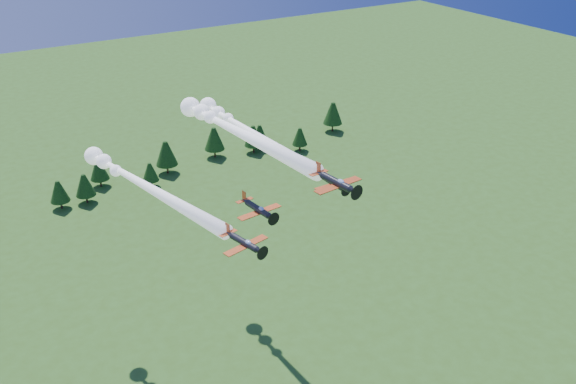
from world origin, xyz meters
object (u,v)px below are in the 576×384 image
plane_right (247,130)px  plane_slot (258,209)px  plane_lead (234,130)px  plane_left (141,183)px

plane_right → plane_slot: size_ratio=5.72×
plane_right → plane_slot: (-11.02, -24.44, -3.69)m
plane_lead → plane_left: 21.63m
plane_slot → plane_left: bearing=114.1°
plane_lead → plane_left: bearing=130.7°
plane_right → plane_left: bearing=-174.4°
plane_lead → plane_slot: bearing=-100.4°
plane_lead → plane_slot: 14.35m
plane_left → plane_slot: (12.83, -21.23, 0.78)m
plane_lead → plane_right: bearing=48.7°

